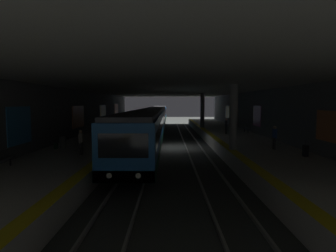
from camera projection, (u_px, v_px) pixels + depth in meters
ground_plane at (171, 147)px, 26.75m from camera, size 120.00×120.00×0.00m
track_left at (193, 147)px, 26.74m from camera, size 60.00×1.53×0.16m
track_right at (148, 147)px, 26.75m from camera, size 60.00×1.53×0.16m
platform_left at (238, 142)px, 26.69m from camera, size 60.00×5.30×1.06m
platform_right at (103, 142)px, 26.72m from camera, size 60.00×5.30×1.06m
wall_left at (269, 119)px, 26.51m from camera, size 60.00×0.56×5.60m
wall_right at (73, 119)px, 26.61m from camera, size 60.00×0.56×5.60m
ceiling_slab at (171, 87)px, 26.27m from camera, size 60.00×19.40×0.40m
pillar_near at (234, 117)px, 19.19m from camera, size 0.56×0.56×4.55m
pillar_far at (202, 110)px, 36.94m from camera, size 0.56×0.56×4.55m
metro_train at (155, 119)px, 39.40m from camera, size 54.57×2.83×3.49m
bench_left_mid at (247, 128)px, 30.57m from camera, size 1.70×0.47×0.86m
bench_left_far at (233, 123)px, 37.31m from camera, size 1.70×0.47×0.86m
bench_right_near at (0, 158)px, 13.64m from camera, size 1.70×0.47×0.86m
bench_right_mid at (108, 123)px, 37.89m from camera, size 1.70×0.47×0.86m
person_waiting_near at (275, 137)px, 19.32m from camera, size 0.60×0.23×1.66m
person_walking_mid at (111, 122)px, 35.76m from camera, size 0.60×0.22×1.56m
person_standing_far at (81, 141)px, 17.35m from camera, size 0.60×0.22×1.56m
person_boarding at (226, 126)px, 29.09m from camera, size 0.60×0.22×1.64m
suitcase_rolling at (305, 151)px, 16.75m from camera, size 0.34×0.24×1.01m
backpack_on_floor at (56, 146)px, 19.60m from camera, size 0.30×0.20×0.40m
trash_bin at (63, 143)px, 19.76m from camera, size 0.44×0.44×0.85m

